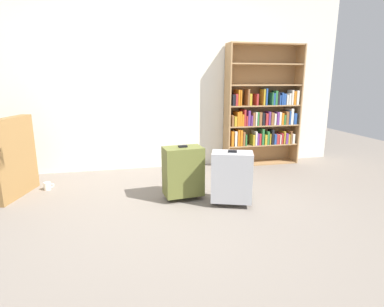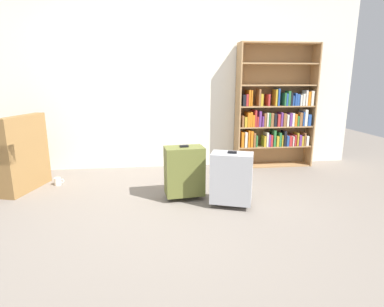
% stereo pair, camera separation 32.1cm
% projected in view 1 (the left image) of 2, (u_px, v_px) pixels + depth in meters
% --- Properties ---
extents(ground_plane, '(10.13, 10.13, 0.00)m').
position_uv_depth(ground_plane, '(180.00, 219.00, 2.95)').
color(ground_plane, slate).
extents(back_wall, '(5.79, 0.10, 2.60)m').
position_uv_depth(back_wall, '(155.00, 80.00, 4.46)').
color(back_wall, silver).
rests_on(back_wall, ground).
extents(bookshelf, '(1.17, 0.27, 1.82)m').
position_uv_depth(bookshelf, '(262.00, 112.00, 4.74)').
color(bookshelf, '#A87F51').
rests_on(bookshelf, ground).
extents(mug, '(0.12, 0.08, 0.10)m').
position_uv_depth(mug, '(48.00, 186.00, 3.73)').
color(mug, white).
rests_on(mug, ground).
extents(suitcase_silver, '(0.48, 0.38, 0.60)m').
position_uv_depth(suitcase_silver, '(232.00, 177.00, 3.22)').
color(suitcase_silver, '#B7BABF').
rests_on(suitcase_silver, ground).
extents(suitcase_olive, '(0.45, 0.30, 0.61)m').
position_uv_depth(suitcase_olive, '(183.00, 171.00, 3.39)').
color(suitcase_olive, brown).
rests_on(suitcase_olive, ground).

